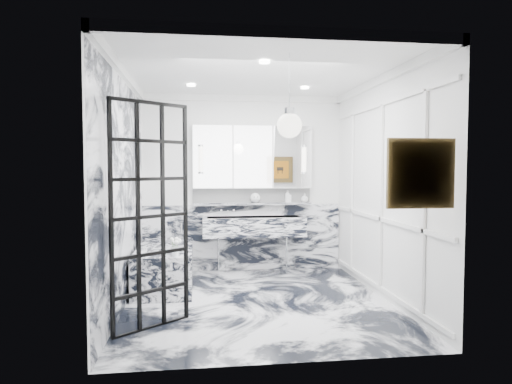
{
  "coord_description": "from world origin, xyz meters",
  "views": [
    {
      "loc": [
        -0.72,
        -5.5,
        1.65
      ],
      "look_at": [
        0.05,
        0.5,
        1.33
      ],
      "focal_mm": 32.0,
      "sensor_mm": 36.0,
      "label": 1
    }
  ],
  "objects": [
    {
      "name": "soap_bottle_a",
      "position": [
        0.71,
        1.71,
        1.19
      ],
      "size": [
        0.1,
        0.1,
        0.2
      ],
      "primitive_type": "imported",
      "rotation": [
        0.0,
        0.0,
        0.37
      ],
      "color": "#8C5919",
      "rests_on": "ledge"
    },
    {
      "name": "artwork",
      "position": [
        1.2,
        -1.76,
        1.6
      ],
      "size": [
        0.51,
        0.05,
        0.51
      ],
      "primitive_type": "cube",
      "color": "#C57B14",
      "rests_on": "wall_front"
    },
    {
      "name": "ceiling",
      "position": [
        0.0,
        0.0,
        2.8
      ],
      "size": [
        3.6,
        3.6,
        0.0
      ],
      "primitive_type": "plane",
      "rotation": [
        3.14,
        0.0,
        0.0
      ],
      "color": "white",
      "rests_on": "wall_back"
    },
    {
      "name": "panel_molding",
      "position": [
        1.58,
        0.0,
        1.3
      ],
      "size": [
        0.03,
        3.4,
        2.3
      ],
      "primitive_type": "cube",
      "color": "white",
      "rests_on": "floor"
    },
    {
      "name": "floor",
      "position": [
        0.0,
        0.0,
        0.0
      ],
      "size": [
        3.6,
        3.6,
        0.0
      ],
      "primitive_type": "plane",
      "color": "silver",
      "rests_on": "ground"
    },
    {
      "name": "amber_bottle",
      "position": [
        0.21,
        1.71,
        1.14
      ],
      "size": [
        0.04,
        0.04,
        0.1
      ],
      "primitive_type": "cylinder",
      "color": "#8C5919",
      "rests_on": "ledge"
    },
    {
      "name": "pendant_light",
      "position": [
        0.16,
        -1.15,
        2.06
      ],
      "size": [
        0.24,
        0.24,
        0.24
      ],
      "primitive_type": "sphere",
      "color": "white",
      "rests_on": "ceiling"
    },
    {
      "name": "wall_right",
      "position": [
        1.6,
        0.0,
        1.4
      ],
      "size": [
        0.0,
        3.6,
        3.6
      ],
      "primitive_type": "plane",
      "rotation": [
        1.57,
        0.0,
        -1.57
      ],
      "color": "white",
      "rests_on": "floor"
    },
    {
      "name": "mirror_cabinet",
      "position": [
        0.15,
        1.73,
        1.82
      ],
      "size": [
        1.9,
        0.16,
        1.0
      ],
      "primitive_type": "cube",
      "color": "white",
      "rests_on": "wall_back"
    },
    {
      "name": "bathtub",
      "position": [
        -1.18,
        0.9,
        0.28
      ],
      "size": [
        0.75,
        1.65,
        0.55
      ],
      "primitive_type": "cube",
      "color": "silver",
      "rests_on": "floor"
    },
    {
      "name": "wall_left",
      "position": [
        -1.6,
        0.0,
        1.4
      ],
      "size": [
        0.0,
        3.6,
        3.6
      ],
      "primitive_type": "plane",
      "rotation": [
        1.57,
        0.0,
        1.57
      ],
      "color": "white",
      "rests_on": "floor"
    },
    {
      "name": "face_pot",
      "position": [
        0.19,
        1.71,
        1.17
      ],
      "size": [
        0.16,
        0.16,
        0.16
      ],
      "primitive_type": "sphere",
      "color": "white",
      "rests_on": "ledge"
    },
    {
      "name": "sconce_left",
      "position": [
        -0.67,
        1.63,
        1.78
      ],
      "size": [
        0.07,
        0.07,
        0.4
      ],
      "primitive_type": "cylinder",
      "color": "white",
      "rests_on": "mirror_cabinet"
    },
    {
      "name": "soap_bottle_c",
      "position": [
        1.0,
        1.71,
        1.16
      ],
      "size": [
        0.12,
        0.12,
        0.14
      ],
      "primitive_type": "imported",
      "rotation": [
        0.0,
        0.0,
        0.06
      ],
      "color": "silver",
      "rests_on": "ledge"
    },
    {
      "name": "flower_vase",
      "position": [
        -1.0,
        0.15,
        0.61
      ],
      "size": [
        0.08,
        0.08,
        0.12
      ],
      "primitive_type": "cylinder",
      "color": "silver",
      "rests_on": "bathtub"
    },
    {
      "name": "marble_clad_back",
      "position": [
        0.0,
        1.78,
        0.53
      ],
      "size": [
        3.18,
        0.05,
        1.05
      ],
      "primitive_type": "cube",
      "color": "silver",
      "rests_on": "floor"
    },
    {
      "name": "sconce_right",
      "position": [
        0.97,
        1.63,
        1.78
      ],
      "size": [
        0.07,
        0.07,
        0.4
      ],
      "primitive_type": "cylinder",
      "color": "white",
      "rests_on": "mirror_cabinet"
    },
    {
      "name": "trough_sink",
      "position": [
        0.15,
        1.55,
        0.73
      ],
      "size": [
        1.6,
        0.45,
        0.3
      ],
      "primitive_type": "cube",
      "color": "silver",
      "rests_on": "wall_back"
    },
    {
      "name": "subway_tile",
      "position": [
        0.15,
        1.78,
        1.21
      ],
      "size": [
        1.9,
        0.03,
        0.23
      ],
      "primitive_type": "cube",
      "color": "white",
      "rests_on": "wall_back"
    },
    {
      "name": "crittall_door",
      "position": [
        -1.2,
        -0.77,
        1.15
      ],
      "size": [
        0.71,
        0.58,
        2.3
      ],
      "primitive_type": null,
      "rotation": [
        0.0,
        0.0,
        0.68
      ],
      "color": "black",
      "rests_on": "floor"
    },
    {
      "name": "wall_back",
      "position": [
        0.0,
        1.8,
        1.4
      ],
      "size": [
        3.6,
        0.0,
        3.6
      ],
      "primitive_type": "plane",
      "rotation": [
        1.57,
        0.0,
        0.0
      ],
      "color": "white",
      "rests_on": "floor"
    },
    {
      "name": "ledge",
      "position": [
        0.15,
        1.72,
        1.07
      ],
      "size": [
        1.9,
        0.14,
        0.04
      ],
      "primitive_type": "cube",
      "color": "silver",
      "rests_on": "wall_back"
    },
    {
      "name": "soap_bottle_b",
      "position": [
        0.73,
        1.71,
        1.18
      ],
      "size": [
        0.09,
        0.09,
        0.18
      ],
      "primitive_type": "imported",
      "rotation": [
        0.0,
        0.0,
        0.04
      ],
      "color": "#4C4C51",
      "rests_on": "ledge"
    },
    {
      "name": "wall_front",
      "position": [
        0.0,
        -1.8,
        1.4
      ],
      "size": [
        3.6,
        0.0,
        3.6
      ],
      "primitive_type": "plane",
      "rotation": [
        -1.57,
        0.0,
        0.0
      ],
      "color": "white",
      "rests_on": "floor"
    },
    {
      "name": "marble_clad_left",
      "position": [
        -1.59,
        0.0,
        1.34
      ],
      "size": [
        0.02,
        3.56,
        2.68
      ],
      "primitive_type": "cube",
      "color": "silver",
      "rests_on": "floor"
    }
  ]
}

